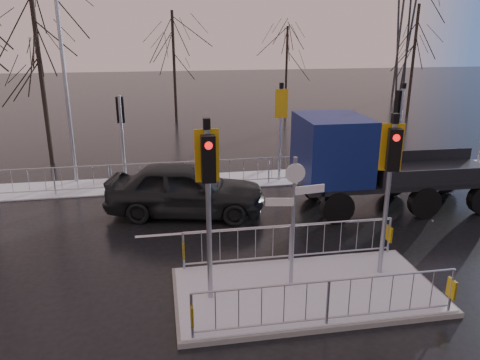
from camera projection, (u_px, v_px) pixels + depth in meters
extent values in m
plane|color=black|center=(305.00, 293.00, 10.78)|extent=(120.00, 120.00, 0.00)
cube|color=white|center=(241.00, 179.00, 18.83)|extent=(30.00, 2.00, 0.04)
cube|color=silver|center=(268.00, 227.00, 14.34)|extent=(8.00, 0.15, 0.01)
cube|color=slate|center=(306.00, 291.00, 10.76)|extent=(6.00, 3.00, 0.12)
cube|color=white|center=(306.00, 288.00, 10.74)|extent=(5.85, 2.85, 0.03)
cube|color=gold|center=(192.00, 314.00, 8.84)|extent=(0.05, 0.28, 0.42)
cube|color=gold|center=(452.00, 288.00, 9.72)|extent=(0.05, 0.28, 0.42)
cube|color=gold|center=(183.00, 250.00, 11.43)|extent=(0.05, 0.28, 0.42)
cube|color=gold|center=(389.00, 234.00, 12.31)|extent=(0.05, 0.28, 0.42)
cylinder|color=#9CA1AB|center=(209.00, 219.00, 9.80)|extent=(0.11, 0.11, 3.80)
cube|color=black|center=(208.00, 159.00, 9.21)|extent=(0.28, 0.22, 0.95)
cylinder|color=red|center=(209.00, 146.00, 9.02)|extent=(0.16, 0.04, 0.16)
cube|color=#D29C0C|center=(207.00, 156.00, 9.45)|extent=(0.50, 0.03, 1.10)
cube|color=black|center=(207.00, 124.00, 9.17)|extent=(0.14, 0.14, 0.22)
cylinder|color=#9CA1AB|center=(387.00, 202.00, 10.87)|extent=(0.11, 0.11, 3.70)
cube|color=black|center=(394.00, 150.00, 10.30)|extent=(0.33, 0.28, 0.95)
cylinder|color=red|center=(396.00, 138.00, 10.10)|extent=(0.16, 0.08, 0.16)
cube|color=#D29C0C|center=(391.00, 147.00, 10.54)|extent=(0.49, 0.16, 1.10)
cube|color=black|center=(395.00, 118.00, 10.26)|extent=(0.14, 0.14, 0.22)
cylinder|color=#9CA1AB|center=(293.00, 224.00, 10.40)|extent=(0.09, 0.09, 3.10)
cube|color=silver|center=(310.00, 189.00, 10.21)|extent=(0.70, 0.14, 0.18)
cube|color=silver|center=(280.00, 202.00, 10.18)|extent=(0.62, 0.15, 0.18)
cylinder|color=silver|center=(295.00, 173.00, 10.00)|extent=(0.44, 0.03, 0.44)
cylinder|color=#9CA1AB|center=(123.00, 143.00, 17.27)|extent=(0.11, 0.11, 3.50)
cube|color=black|center=(120.00, 110.00, 17.07)|extent=(0.28, 0.22, 0.95)
cylinder|color=red|center=(120.00, 101.00, 17.08)|extent=(0.16, 0.04, 0.16)
cylinder|color=#9CA1AB|center=(280.00, 135.00, 18.23)|extent=(0.11, 0.11, 3.60)
cube|color=black|center=(280.00, 103.00, 18.01)|extent=(0.28, 0.22, 0.95)
cylinder|color=red|center=(279.00, 95.00, 18.02)|extent=(0.16, 0.04, 0.16)
cube|color=#D29C0C|center=(281.00, 104.00, 17.78)|extent=(0.50, 0.03, 1.10)
cube|color=black|center=(281.00, 86.00, 17.64)|extent=(0.14, 0.14, 0.22)
cylinder|color=#9CA1AB|center=(399.00, 132.00, 19.06)|extent=(0.11, 0.11, 3.50)
cube|color=black|center=(399.00, 102.00, 18.85)|extent=(0.33, 0.28, 0.95)
cylinder|color=red|center=(398.00, 94.00, 18.85)|extent=(0.16, 0.08, 0.16)
cube|color=black|center=(404.00, 86.00, 18.48)|extent=(0.14, 0.14, 0.22)
imported|color=black|center=(186.00, 189.00, 15.14)|extent=(5.41, 3.12, 1.73)
cylinder|color=black|center=(337.00, 208.00, 14.51)|extent=(1.04, 0.33, 1.04)
cylinder|color=black|center=(316.00, 185.00, 16.56)|extent=(1.04, 0.33, 1.04)
cylinder|color=black|center=(424.00, 202.00, 14.94)|extent=(1.04, 0.33, 1.04)
cylinder|color=black|center=(393.00, 181.00, 16.99)|extent=(1.04, 0.33, 1.04)
cylinder|color=black|center=(446.00, 179.00, 17.30)|extent=(1.04, 0.33, 1.04)
cube|color=black|center=(398.00, 178.00, 15.75)|extent=(6.90, 2.50, 0.17)
cube|color=navy|center=(332.00, 148.00, 15.05)|extent=(2.12, 2.53, 2.08)
cube|color=black|center=(362.00, 135.00, 15.07)|extent=(0.08, 2.08, 1.14)
cube|color=#2D3033|center=(311.00, 183.00, 15.32)|extent=(0.16, 2.39, 0.36)
cube|color=black|center=(430.00, 172.00, 15.87)|extent=(4.61, 2.57, 0.12)
cube|color=black|center=(370.00, 151.00, 15.29)|extent=(0.12, 2.50, 1.56)
cylinder|color=black|center=(42.00, 81.00, 20.05)|extent=(0.20, 0.20, 7.36)
cylinder|color=black|center=(174.00, 67.00, 30.00)|extent=(0.19, 0.19, 6.90)
cylinder|color=black|center=(286.00, 70.00, 33.32)|extent=(0.16, 0.16, 5.98)
cylinder|color=black|center=(413.00, 62.00, 31.60)|extent=(0.20, 0.20, 7.36)
cylinder|color=#9CA1AB|center=(65.00, 77.00, 17.35)|extent=(0.14, 0.14, 8.20)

